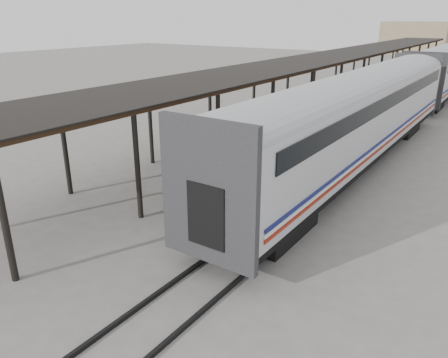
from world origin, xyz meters
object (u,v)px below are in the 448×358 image
Objects in this scene: baggage_cart at (195,189)px; porter at (188,167)px; luggage_tug at (334,107)px; pedestrian at (265,121)px.

baggage_cart is 1.36× the size of porter.
pedestrian is (-1.59, -7.89, 0.19)m from luggage_tug.
baggage_cart is 19.46m from luggage_tug.
porter is at bearing -76.53° from baggage_cart.
porter is 1.24× the size of pedestrian.
baggage_cart is at bearing -105.11° from luggage_tug.
porter is 12.70m from pedestrian.
porter is (2.00, -20.03, 1.23)m from luggage_tug.
pedestrian is at bearing 30.43° from porter.
luggage_tug is 20.17m from porter.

